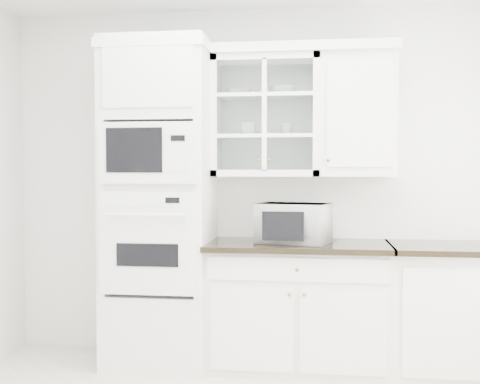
# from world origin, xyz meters

# --- Properties ---
(room_shell) EXTENTS (4.00, 3.50, 2.70)m
(room_shell) POSITION_xyz_m (0.00, 0.43, 1.78)
(room_shell) COLOR white
(room_shell) RESTS_ON ground
(oven_column) EXTENTS (0.76, 0.68, 2.40)m
(oven_column) POSITION_xyz_m (-0.75, 1.42, 1.20)
(oven_column) COLOR white
(oven_column) RESTS_ON ground
(base_cabinet_run) EXTENTS (1.32, 0.67, 0.92)m
(base_cabinet_run) POSITION_xyz_m (0.28, 1.45, 0.46)
(base_cabinet_run) COLOR white
(base_cabinet_run) RESTS_ON ground
(extra_base_cabinet) EXTENTS (0.72, 0.67, 0.92)m
(extra_base_cabinet) POSITION_xyz_m (1.28, 1.45, 0.46)
(extra_base_cabinet) COLOR white
(extra_base_cabinet) RESTS_ON ground
(upper_cabinet_glass) EXTENTS (0.80, 0.33, 0.90)m
(upper_cabinet_glass) POSITION_xyz_m (0.03, 1.58, 1.85)
(upper_cabinet_glass) COLOR white
(upper_cabinet_glass) RESTS_ON room_shell
(upper_cabinet_solid) EXTENTS (0.55, 0.33, 0.90)m
(upper_cabinet_solid) POSITION_xyz_m (0.71, 1.58, 1.85)
(upper_cabinet_solid) COLOR white
(upper_cabinet_solid) RESTS_ON room_shell
(crown_molding) EXTENTS (2.14, 0.38, 0.07)m
(crown_molding) POSITION_xyz_m (-0.07, 1.56, 2.33)
(crown_molding) COLOR white
(crown_molding) RESTS_ON room_shell
(countertop_microwave) EXTENTS (0.58, 0.52, 0.29)m
(countertop_microwave) POSITION_xyz_m (0.25, 1.42, 1.06)
(countertop_microwave) COLOR white
(countertop_microwave) RESTS_ON base_cabinet_run
(bowl_a) EXTENTS (0.23, 0.23, 0.05)m
(bowl_a) POSITION_xyz_m (-0.18, 1.57, 2.03)
(bowl_a) COLOR white
(bowl_a) RESTS_ON upper_cabinet_glass
(bowl_b) EXTENTS (0.24, 0.24, 0.06)m
(bowl_b) POSITION_xyz_m (0.15, 1.59, 2.04)
(bowl_b) COLOR white
(bowl_b) RESTS_ON upper_cabinet_glass
(cup_a) EXTENTS (0.14, 0.14, 0.10)m
(cup_a) POSITION_xyz_m (-0.11, 1.57, 1.76)
(cup_a) COLOR white
(cup_a) RESTS_ON upper_cabinet_glass
(cup_b) EXTENTS (0.10, 0.10, 0.09)m
(cup_b) POSITION_xyz_m (0.18, 1.59, 1.75)
(cup_b) COLOR white
(cup_b) RESTS_ON upper_cabinet_glass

